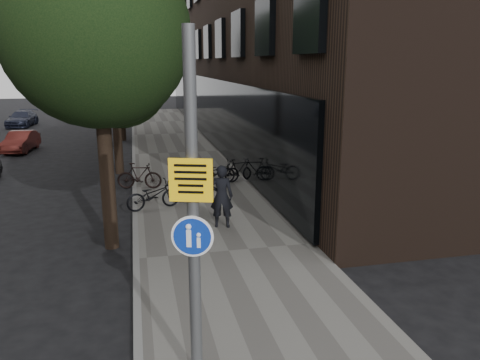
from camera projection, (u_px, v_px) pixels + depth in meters
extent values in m
plane|color=black|center=(252.00, 329.00, 8.41)|extent=(120.00, 120.00, 0.00)
cube|color=slate|center=(195.00, 186.00, 17.90)|extent=(4.50, 60.00, 0.12)
cube|color=slate|center=(135.00, 189.00, 17.42)|extent=(0.15, 60.00, 0.13)
cylinder|color=black|center=(108.00, 188.00, 11.72)|extent=(0.36, 0.36, 3.20)
sphere|color=black|center=(97.00, 33.00, 10.81)|extent=(4.40, 4.40, 4.40)
sphere|color=black|center=(118.00, 76.00, 11.90)|extent=(2.64, 2.64, 2.64)
cylinder|color=black|center=(118.00, 137.00, 19.76)|extent=(0.36, 0.36, 3.20)
sphere|color=black|center=(112.00, 46.00, 18.85)|extent=(5.00, 5.00, 5.00)
sphere|color=black|center=(124.00, 71.00, 19.94)|extent=(3.00, 3.00, 3.00)
cylinder|color=black|center=(122.00, 114.00, 28.27)|extent=(0.36, 0.36, 3.20)
sphere|color=black|center=(118.00, 51.00, 27.36)|extent=(5.00, 5.00, 5.00)
sphere|color=black|center=(126.00, 68.00, 28.45)|extent=(3.00, 3.00, 3.00)
cylinder|color=#595B5E|center=(193.00, 218.00, 6.28)|extent=(0.17, 0.17, 4.99)
cube|color=yellow|center=(192.00, 178.00, 6.15)|extent=(0.56, 0.20, 0.58)
cylinder|color=#0E2F9F|center=(194.00, 234.00, 6.34)|extent=(0.49, 0.17, 0.51)
cylinder|color=white|center=(194.00, 234.00, 6.34)|extent=(0.55, 0.19, 0.58)
imported|color=black|center=(221.00, 196.00, 13.05)|extent=(0.74, 0.57, 1.79)
imported|color=black|center=(218.00, 172.00, 17.85)|extent=(1.82, 0.87, 0.92)
imported|color=black|center=(239.00, 170.00, 18.20)|extent=(1.56, 0.79, 0.90)
imported|color=black|center=(153.00, 195.00, 14.76)|extent=(1.85, 1.09, 0.92)
imported|color=black|center=(139.00, 176.00, 17.13)|extent=(1.69, 0.78, 0.98)
imported|color=#581D19|center=(21.00, 141.00, 24.96)|extent=(1.49, 3.38, 1.08)
imported|color=#1B2031|center=(22.00, 119.00, 34.81)|extent=(1.89, 4.03, 1.14)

